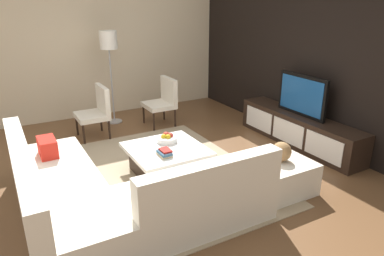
{
  "coord_description": "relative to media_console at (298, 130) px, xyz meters",
  "views": [
    {
      "loc": [
        3.88,
        -1.74,
        2.26
      ],
      "look_at": [
        -0.3,
        0.61,
        0.5
      ],
      "focal_mm": 33.64,
      "sensor_mm": 36.0,
      "label": 1
    }
  ],
  "objects": [
    {
      "name": "accent_chair_near",
      "position": [
        -1.92,
        -2.71,
        0.24
      ],
      "size": [
        0.57,
        0.5,
        0.87
      ],
      "rotation": [
        0.0,
        0.0,
        -0.08
      ],
      "color": "black",
      "rests_on": "ground"
    },
    {
      "name": "decorative_ball",
      "position": [
        0.97,
        -1.28,
        0.27
      ],
      "size": [
        0.24,
        0.24,
        0.24
      ],
      "primitive_type": "sphere",
      "color": "#997247",
      "rests_on": "ottoman"
    },
    {
      "name": "floor_lamp",
      "position": [
        -2.52,
        -2.24,
        1.18
      ],
      "size": [
        0.31,
        0.31,
        1.7
      ],
      "color": "#A5A5AA",
      "rests_on": "ground"
    },
    {
      "name": "ottoman",
      "position": [
        0.97,
        -1.28,
        -0.05
      ],
      "size": [
        0.7,
        0.7,
        0.4
      ],
      "primitive_type": "cube",
      "color": "silver",
      "rests_on": "ground"
    },
    {
      "name": "media_console",
      "position": [
        0.0,
        0.0,
        0.0
      ],
      "size": [
        2.32,
        0.46,
        0.5
      ],
      "color": "black",
      "rests_on": "ground"
    },
    {
      "name": "coffee_table",
      "position": [
        -0.1,
        -2.3,
        -0.05
      ],
      "size": [
        0.97,
        0.97,
        0.38
      ],
      "color": "black",
      "rests_on": "ground"
    },
    {
      "name": "feature_wall_back",
      "position": [
        -0.0,
        0.3,
        1.15
      ],
      "size": [
        6.4,
        0.12,
        2.8
      ],
      "primitive_type": "cube",
      "color": "black",
      "rests_on": "ground"
    },
    {
      "name": "fruit_bowl",
      "position": [
        -0.28,
        -2.2,
        0.18
      ],
      "size": [
        0.28,
        0.28,
        0.14
      ],
      "color": "silver",
      "rests_on": "coffee_table"
    },
    {
      "name": "accent_chair_far",
      "position": [
        -1.95,
        -1.47,
        0.24
      ],
      "size": [
        0.56,
        0.5,
        0.87
      ],
      "rotation": [
        0.0,
        0.0,
        -0.08
      ],
      "color": "black",
      "rests_on": "ground"
    },
    {
      "name": "television",
      "position": [
        -0.0,
        0.0,
        0.57
      ],
      "size": [
        0.95,
        0.06,
        0.64
      ],
      "color": "black",
      "rests_on": "media_console"
    },
    {
      "name": "side_wall_left",
      "position": [
        -3.2,
        -2.2,
        1.15
      ],
      "size": [
        0.12,
        5.2,
        2.8
      ],
      "primitive_type": "cube",
      "color": "beige",
      "rests_on": "ground"
    },
    {
      "name": "ground_plane",
      "position": [
        -0.0,
        -2.4,
        -0.25
      ],
      "size": [
        14.0,
        14.0,
        0.0
      ],
      "primitive_type": "plane",
      "color": "brown"
    },
    {
      "name": "area_rug",
      "position": [
        -0.1,
        -2.4,
        -0.24
      ],
      "size": [
        3.17,
        2.42,
        0.01
      ],
      "primitive_type": "cube",
      "color": "tan",
      "rests_on": "ground"
    },
    {
      "name": "sectional_couch",
      "position": [
        0.53,
        -3.26,
        0.03
      ],
      "size": [
        2.46,
        2.41,
        0.81
      ],
      "color": "silver",
      "rests_on": "ground"
    },
    {
      "name": "book_stack",
      "position": [
        0.12,
        -2.42,
        0.17
      ],
      "size": [
        0.21,
        0.15,
        0.08
      ],
      "color": "#CCB78C",
      "rests_on": "coffee_table"
    }
  ]
}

